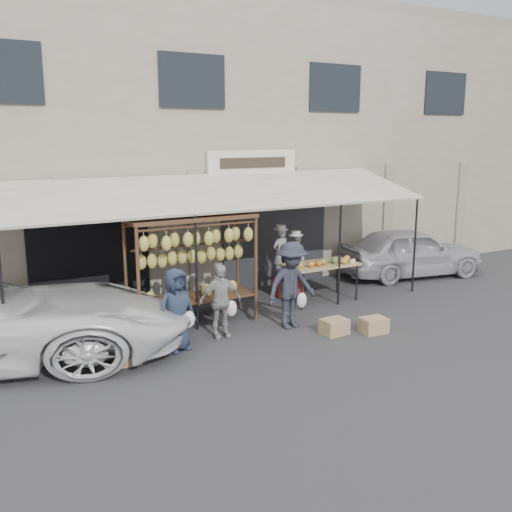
{
  "coord_description": "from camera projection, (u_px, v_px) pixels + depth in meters",
  "views": [
    {
      "loc": [
        -5.29,
        -8.87,
        3.8
      ],
      "look_at": [
        0.48,
        1.4,
        1.3
      ],
      "focal_mm": 40.0,
      "sensor_mm": 36.0,
      "label": 1
    }
  ],
  "objects": [
    {
      "name": "ground_plane",
      "position": [
        270.0,
        338.0,
        10.89
      ],
      "size": [
        90.0,
        90.0,
        0.0
      ],
      "primitive_type": "plane",
      "color": "#2D2D30"
    },
    {
      "name": "shophouse",
      "position": [
        150.0,
        141.0,
        15.67
      ],
      "size": [
        24.0,
        6.15,
        7.3
      ],
      "color": "#A99E8C",
      "rests_on": "ground_plane"
    },
    {
      "name": "awning",
      "position": [
        217.0,
        193.0,
        12.3
      ],
      "size": [
        10.0,
        2.35,
        2.92
      ],
      "color": "silver",
      "rests_on": "ground_plane"
    },
    {
      "name": "banana_rack",
      "position": [
        193.0,
        249.0,
        11.36
      ],
      "size": [
        2.6,
        0.9,
        2.24
      ],
      "color": "#351E13",
      "rests_on": "ground_plane"
    },
    {
      "name": "produce_table",
      "position": [
        322.0,
        265.0,
        13.14
      ],
      "size": [
        1.7,
        0.9,
        1.04
      ],
      "color": "tan",
      "rests_on": "ground_plane"
    },
    {
      "name": "vendor_left",
      "position": [
        281.0,
        253.0,
        13.55
      ],
      "size": [
        0.48,
        0.35,
        1.22
      ],
      "primitive_type": "imported",
      "rotation": [
        0.0,
        0.0,
        3.29
      ],
      "color": "#979797",
      "rests_on": "stool_left"
    },
    {
      "name": "vendor_right",
      "position": [
        296.0,
        256.0,
        13.62
      ],
      "size": [
        0.61,
        0.52,
        1.09
      ],
      "primitive_type": "imported",
      "rotation": [
        0.0,
        0.0,
        3.37
      ],
      "color": "#95959A",
      "rests_on": "stool_right"
    },
    {
      "name": "customer_left",
      "position": [
        176.0,
        310.0,
        10.16
      ],
      "size": [
        0.83,
        0.63,
        1.51
      ],
      "primitive_type": "imported",
      "rotation": [
        0.0,
        0.0,
        0.22
      ],
      "color": "#232D44",
      "rests_on": "ground_plane"
    },
    {
      "name": "customer_mid",
      "position": [
        220.0,
        301.0,
        10.82
      ],
      "size": [
        0.86,
        0.42,
        1.42
      ],
      "primitive_type": "imported",
      "rotation": [
        0.0,
        0.0,
        -0.09
      ],
      "color": "#9F9FA0",
      "rests_on": "ground_plane"
    },
    {
      "name": "customer_right",
      "position": [
        291.0,
        285.0,
        11.33
      ],
      "size": [
        1.2,
        0.76,
        1.76
      ],
      "primitive_type": "imported",
      "rotation": [
        0.0,
        0.0,
        0.1
      ],
      "color": "#282B37",
      "rests_on": "ground_plane"
    },
    {
      "name": "stool_left",
      "position": [
        280.0,
        287.0,
        13.72
      ],
      "size": [
        0.32,
        0.32,
        0.44
      ],
      "primitive_type": "cube",
      "rotation": [
        0.0,
        0.0,
        -0.02
      ],
      "color": "maroon",
      "rests_on": "ground_plane"
    },
    {
      "name": "stool_right",
      "position": [
        295.0,
        287.0,
        13.78
      ],
      "size": [
        0.37,
        0.37,
        0.42
      ],
      "primitive_type": "cube",
      "rotation": [
        0.0,
        0.0,
        -0.26
      ],
      "color": "maroon",
      "rests_on": "ground_plane"
    },
    {
      "name": "crate_near_a",
      "position": [
        334.0,
        327.0,
        11.09
      ],
      "size": [
        0.52,
        0.41,
        0.3
      ],
      "primitive_type": "cube",
      "rotation": [
        0.0,
        0.0,
        0.06
      ],
      "color": "tan",
      "rests_on": "ground_plane"
    },
    {
      "name": "crate_near_b",
      "position": [
        373.0,
        325.0,
        11.17
      ],
      "size": [
        0.53,
        0.42,
        0.3
      ],
      "primitive_type": "cube",
      "rotation": [
        0.0,
        0.0,
        -0.08
      ],
      "color": "tan",
      "rests_on": "ground_plane"
    },
    {
      "name": "crate_far",
      "position": [
        126.0,
        356.0,
        9.65
      ],
      "size": [
        0.49,
        0.39,
        0.28
      ],
      "primitive_type": "cube",
      "rotation": [
        0.0,
        0.0,
        -0.08
      ],
      "color": "tan",
      "rests_on": "ground_plane"
    },
    {
      "name": "sedan",
      "position": [
        410.0,
        252.0,
        15.58
      ],
      "size": [
        4.21,
        2.3,
        1.36
      ],
      "primitive_type": "imported",
      "rotation": [
        0.0,
        0.0,
        1.39
      ],
      "color": "#B3B2B8",
      "rests_on": "ground_plane"
    }
  ]
}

